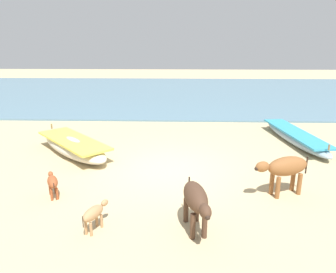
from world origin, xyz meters
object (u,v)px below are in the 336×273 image
fishing_boat_1 (74,146)px  cow_adult_dark (196,200)px  cow_second_adult_brown (286,168)px  fishing_boat_2 (295,136)px  calf_near_rust (52,182)px  calf_far_tan (94,213)px

fishing_boat_1 → cow_adult_dark: size_ratio=2.43×
cow_adult_dark → cow_second_adult_brown: cow_second_adult_brown is taller
fishing_boat_2 → calf_near_rust: size_ratio=6.06×
cow_adult_dark → calf_near_rust: 3.94m
fishing_boat_1 → cow_second_adult_brown: 7.23m
fishing_boat_2 → cow_second_adult_brown: (-1.95, -4.67, 0.52)m
cow_adult_dark → calf_near_rust: cow_adult_dark is taller
fishing_boat_2 → cow_second_adult_brown: cow_second_adult_brown is taller
calf_near_rust → calf_far_tan: calf_near_rust is taller
cow_adult_dark → cow_second_adult_brown: size_ratio=0.99×
fishing_boat_1 → fishing_boat_2: size_ratio=0.76×
calf_near_rust → cow_second_adult_brown: (6.07, 0.32, 0.35)m
cow_adult_dark → cow_second_adult_brown: (2.42, 1.76, 0.02)m
calf_far_tan → cow_second_adult_brown: 4.95m
calf_near_rust → cow_second_adult_brown: size_ratio=0.53×
fishing_boat_2 → cow_adult_dark: size_ratio=3.22×
fishing_boat_1 → calf_near_rust: fishing_boat_1 is taller
calf_far_tan → calf_near_rust: bearing=68.3°
fishing_boat_1 → calf_near_rust: 3.31m
fishing_boat_2 → calf_near_rust: fishing_boat_2 is taller
calf_near_rust → calf_far_tan: (1.49, -1.50, -0.01)m
fishing_boat_2 → calf_near_rust: bearing=-65.2°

